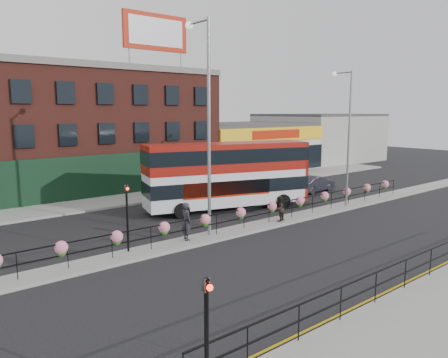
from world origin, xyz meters
TOP-DOWN VIEW (x-y plane):
  - ground at (0.00, 0.00)m, footprint 120.00×120.00m
  - north_pavement at (0.00, 12.00)m, footprint 60.00×4.00m
  - median at (0.00, 0.00)m, footprint 60.00×1.60m
  - yellow_line_inner at (0.00, -9.70)m, footprint 60.00×0.10m
  - yellow_line_outer at (0.00, -9.88)m, footprint 60.00×0.10m
  - brick_building at (-4.00, 19.96)m, footprint 25.00×12.21m
  - supermarket at (16.00, 19.90)m, footprint 15.00×12.25m
  - warehouse_east at (30.75, 20.00)m, footprint 14.50×12.00m
  - billboard at (2.50, 14.99)m, footprint 6.00×0.29m
  - median_railing at (-0.00, 0.00)m, footprint 30.04×0.56m
  - south_railing at (-2.00, -10.10)m, footprint 20.04×0.05m
  - double_decker_bus at (1.75, 4.70)m, footprint 11.60×5.76m
  - car at (11.64, 5.18)m, footprint 2.15×4.42m
  - pedestrian_a at (-4.80, 0.19)m, footprint 0.82×0.63m
  - pedestrian_b at (1.70, -0.16)m, footprint 1.09×1.02m
  - lamp_column_west at (-3.34, 0.45)m, footprint 0.40×1.97m
  - lamp_column_east at (8.47, 0.08)m, footprint 0.33×1.62m
  - traffic_light_south at (-12.00, -11.01)m, footprint 0.15×0.28m
  - traffic_light_median at (-8.00, 0.39)m, footprint 0.15×0.28m

SIDE VIEW (x-z plane):
  - ground at x=0.00m, z-range 0.00..0.00m
  - yellow_line_inner at x=0.00m, z-range 0.00..0.01m
  - yellow_line_outer at x=0.00m, z-range 0.00..0.01m
  - north_pavement at x=0.00m, z-range 0.00..0.15m
  - median at x=0.00m, z-range 0.00..0.15m
  - car at x=11.64m, z-range 0.00..1.37m
  - pedestrian_b at x=1.70m, z-range 0.15..1.67m
  - south_railing at x=-2.00m, z-range 0.40..1.52m
  - median_railing at x=0.00m, z-range 0.43..1.66m
  - pedestrian_a at x=-4.80m, z-range 0.15..2.11m
  - traffic_light_south at x=-12.00m, z-range 0.64..4.29m
  - traffic_light_median at x=-8.00m, z-range 0.64..4.29m
  - supermarket at x=16.00m, z-range 0.00..5.30m
  - double_decker_bus at x=1.75m, z-range 0.52..5.10m
  - warehouse_east at x=30.75m, z-range 0.00..6.30m
  - brick_building at x=-4.00m, z-range -0.02..10.28m
  - lamp_column_east at x=8.47m, z-range 1.01..10.26m
  - lamp_column_west at x=-3.34m, z-range 1.19..12.39m
  - billboard at x=2.50m, z-range 10.98..15.38m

